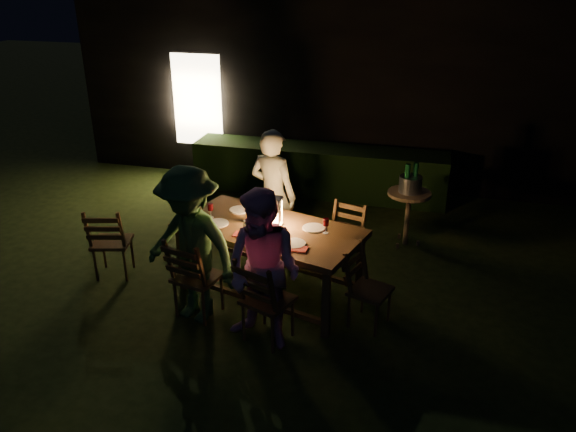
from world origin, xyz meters
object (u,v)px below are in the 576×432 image
(person_opp_left, at_px, (191,246))
(bottle_bucket_a, at_px, (407,181))
(chair_far_right, at_px, (341,256))
(ice_bucket, at_px, (410,184))
(chair_far_left, at_px, (272,238))
(bottle_table, at_px, (250,211))
(bottle_bucket_b, at_px, (415,180))
(dining_table, at_px, (269,234))
(chair_end, at_px, (368,302))
(lantern, at_px, (275,214))
(person_opp_right, at_px, (264,271))
(chair_near_right, at_px, (267,314))
(person_house_side, at_px, (273,195))
(chair_near_left, at_px, (197,290))
(side_table, at_px, (409,198))
(chair_spare, at_px, (113,254))

(person_opp_left, relative_size, bottle_bucket_a, 5.45)
(chair_far_right, xyz_separation_m, ice_bucket, (0.72, 1.10, 0.60))
(chair_far_left, bearing_deg, bottle_table, 109.91)
(ice_bucket, height_order, bottle_bucket_b, bottle_bucket_b)
(chair_far_left, distance_m, bottle_table, 1.07)
(dining_table, bearing_deg, ice_bucket, 64.86)
(chair_end, distance_m, lantern, 1.40)
(chair_end, bearing_deg, person_opp_right, -41.09)
(chair_near_right, xyz_separation_m, person_opp_left, (-0.88, 0.19, 0.57))
(person_house_side, height_order, person_opp_left, person_opp_left)
(chair_far_left, height_order, bottle_bucket_a, bottle_bucket_a)
(chair_near_left, xyz_separation_m, chair_near_right, (0.86, -0.24, -0.00))
(chair_far_left, xyz_separation_m, side_table, (1.68, 0.83, 0.40))
(bottle_table, bearing_deg, person_opp_right, -64.99)
(chair_near_left, xyz_separation_m, chair_far_left, (0.41, 1.48, -0.02))
(chair_spare, bearing_deg, chair_end, -18.79)
(chair_near_right, xyz_separation_m, bottle_bucket_b, (1.28, 2.60, 0.63))
(chair_near_left, relative_size, chair_near_right, 1.00)
(person_opp_left, xyz_separation_m, side_table, (2.11, 2.37, -0.19))
(person_opp_right, height_order, ice_bucket, person_opp_right)
(person_opp_right, bearing_deg, bottle_table, 130.49)
(person_opp_right, bearing_deg, dining_table, 118.76)
(person_opp_right, bearing_deg, chair_far_left, 119.47)
(chair_near_right, bearing_deg, chair_far_left, 124.96)
(person_house_side, distance_m, person_opp_right, 1.87)
(lantern, distance_m, bottle_bucket_b, 2.23)
(chair_near_left, distance_m, bottle_bucket_b, 3.25)
(dining_table, relative_size, chair_end, 2.48)
(bottle_bucket_a, bearing_deg, side_table, 38.66)
(chair_near_left, bearing_deg, person_house_side, 87.01)
(chair_far_right, xyz_separation_m, bottle_table, (-0.98, -0.53, 0.71))
(lantern, xyz_separation_m, side_table, (1.39, 1.66, -0.33))
(side_table, bearing_deg, ice_bucket, 0.00)
(chair_near_left, bearing_deg, ice_bucket, 60.38)
(chair_near_left, relative_size, bottle_bucket_a, 3.17)
(dining_table, height_order, bottle_bucket_a, bottle_bucket_a)
(chair_end, distance_m, side_table, 2.08)
(lantern, relative_size, ice_bucket, 1.17)
(chair_end, relative_size, person_house_side, 0.53)
(chair_near_right, bearing_deg, chair_spare, -178.99)
(chair_near_right, distance_m, person_opp_right, 0.53)
(lantern, relative_size, bottle_bucket_b, 1.09)
(chair_far_right, xyz_separation_m, bottle_bucket_b, (0.77, 1.14, 0.65))
(bottle_table, bearing_deg, person_opp_left, -119.18)
(chair_near_right, relative_size, person_house_side, 0.58)
(chair_end, height_order, bottle_bucket_b, bottle_bucket_b)
(chair_far_left, bearing_deg, chair_spare, 49.36)
(person_house_side, distance_m, person_opp_left, 1.64)
(lantern, relative_size, side_table, 0.45)
(lantern, height_order, bottle_bucket_a, lantern)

